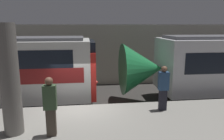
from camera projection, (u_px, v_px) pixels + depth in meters
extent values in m
plane|color=#33302D|center=(80.00, 126.00, 9.28)|extent=(120.00, 120.00, 0.00)
cube|color=gray|center=(79.00, 137.00, 7.42)|extent=(40.00, 3.64, 0.92)
cube|color=#B2AD9E|center=(81.00, 56.00, 15.12)|extent=(50.00, 0.15, 4.22)
cylinder|color=slate|center=(10.00, 80.00, 6.43)|extent=(0.57, 0.57, 3.35)
cone|color=#238447|center=(142.00, 69.00, 11.71)|extent=(2.20, 2.74, 2.74)
sphere|color=#F2EFCC|center=(125.00, 77.00, 11.68)|extent=(0.20, 0.20, 0.20)
cube|color=red|center=(92.00, 72.00, 11.40)|extent=(0.25, 2.94, 2.30)
cube|color=black|center=(92.00, 50.00, 11.17)|extent=(0.25, 2.64, 0.92)
sphere|color=#EA4C42|center=(96.00, 82.00, 10.85)|extent=(0.18, 0.18, 0.18)
sphere|color=#EA4C42|center=(95.00, 76.00, 12.16)|extent=(0.18, 0.18, 0.18)
cube|color=#473D33|center=(51.00, 122.00, 6.54)|extent=(0.28, 0.20, 0.84)
cube|color=#3D5638|center=(50.00, 97.00, 6.38)|extent=(0.38, 0.24, 0.73)
sphere|color=brown|center=(49.00, 81.00, 6.28)|extent=(0.24, 0.24, 0.24)
cube|color=black|center=(163.00, 100.00, 8.52)|extent=(0.28, 0.20, 0.82)
cube|color=navy|center=(164.00, 81.00, 8.36)|extent=(0.38, 0.24, 0.71)
sphere|color=brown|center=(164.00, 69.00, 8.27)|extent=(0.23, 0.23, 0.23)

